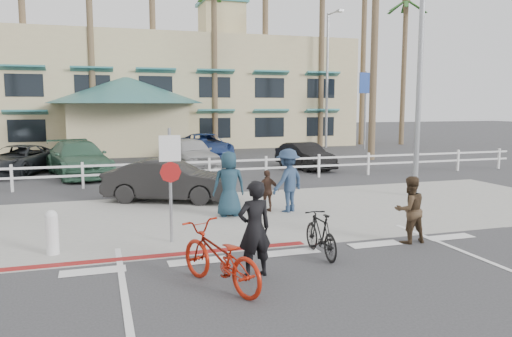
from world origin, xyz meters
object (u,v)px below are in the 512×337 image
object	(u,v)px
bike_black	(321,234)
bike_red	(220,257)
sign_post	(170,179)
car_white_sedan	(169,181)

from	to	relation	value
bike_black	bike_red	bearing A→B (deg)	26.82
sign_post	bike_black	bearing A→B (deg)	-35.41
bike_red	car_white_sedan	distance (m)	8.07
bike_red	bike_black	world-z (taller)	bike_red
sign_post	car_white_sedan	world-z (taller)	sign_post
bike_red	car_white_sedan	xyz separation A→B (m)	(0.25, 8.06, 0.13)
car_white_sedan	sign_post	bearing A→B (deg)	-162.95
bike_black	car_white_sedan	size ratio (longest dim) A/B	0.38
bike_red	car_white_sedan	bearing A→B (deg)	-115.50
bike_red	bike_black	bearing A→B (deg)	-178.35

